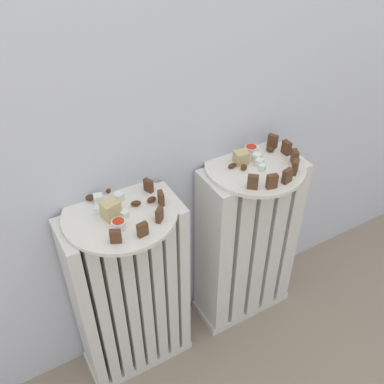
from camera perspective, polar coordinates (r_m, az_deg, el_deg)
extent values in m
cube|color=silver|center=(1.66, -7.01, -19.69)|extent=(0.35, 0.16, 0.03)
cube|color=silver|center=(1.38, -14.06, -14.79)|extent=(0.03, 0.16, 0.62)
cube|color=silver|center=(1.38, -12.31, -14.16)|extent=(0.03, 0.16, 0.62)
cube|color=silver|center=(1.39, -10.58, -13.53)|extent=(0.03, 0.16, 0.62)
cube|color=silver|center=(1.39, -8.88, -12.90)|extent=(0.03, 0.16, 0.62)
cube|color=silver|center=(1.40, -7.21, -12.26)|extent=(0.03, 0.16, 0.62)
cube|color=silver|center=(1.41, -5.57, -11.62)|extent=(0.03, 0.16, 0.62)
cube|color=silver|center=(1.42, -3.96, -10.98)|extent=(0.03, 0.16, 0.62)
cube|color=silver|center=(1.43, -2.38, -10.34)|extent=(0.03, 0.16, 0.62)
cube|color=silver|center=(1.78, 6.32, -13.74)|extent=(0.35, 0.16, 0.03)
cube|color=silver|center=(1.48, 2.72, -8.21)|extent=(0.05, 0.16, 0.62)
cube|color=silver|center=(1.51, 4.98, -7.23)|extent=(0.05, 0.16, 0.62)
cube|color=silver|center=(1.54, 7.15, -6.29)|extent=(0.05, 0.16, 0.62)
cube|color=silver|center=(1.58, 9.21, -5.37)|extent=(0.05, 0.16, 0.62)
cube|color=silver|center=(1.61, 11.19, -4.49)|extent=(0.05, 0.16, 0.62)
cylinder|color=silver|center=(1.17, -9.38, -2.77)|extent=(0.31, 0.31, 0.01)
cylinder|color=silver|center=(1.34, 8.18, 3.36)|extent=(0.31, 0.31, 0.01)
cube|color=#56351E|center=(1.07, -9.92, -5.71)|extent=(0.03, 0.02, 0.04)
cube|color=#56351E|center=(1.08, -6.46, -4.88)|extent=(0.03, 0.02, 0.04)
cube|color=#56351E|center=(1.12, -4.26, -2.97)|extent=(0.03, 0.03, 0.04)
cube|color=#56351E|center=(1.17, -4.06, -0.80)|extent=(0.02, 0.03, 0.04)
cube|color=#56351E|center=(1.21, -5.69, 0.84)|extent=(0.02, 0.03, 0.04)
cube|color=tan|center=(1.14, -10.54, -2.26)|extent=(0.05, 0.05, 0.05)
cube|color=white|center=(1.20, -12.12, -0.84)|extent=(0.03, 0.03, 0.02)
cube|color=white|center=(1.16, -11.88, -2.32)|extent=(0.03, 0.03, 0.02)
cube|color=white|center=(1.20, -9.49, -0.65)|extent=(0.03, 0.03, 0.02)
cube|color=white|center=(1.14, -8.81, -2.85)|extent=(0.02, 0.02, 0.02)
ellipsoid|color=#4C2814|center=(1.18, -7.32, -1.46)|extent=(0.03, 0.02, 0.02)
ellipsoid|color=#4C2814|center=(1.18, -5.29, -0.98)|extent=(0.03, 0.02, 0.02)
ellipsoid|color=#4C2814|center=(1.23, -10.99, 0.30)|extent=(0.02, 0.03, 0.02)
ellipsoid|color=#4C2814|center=(1.22, -13.16, -0.70)|extent=(0.02, 0.02, 0.02)
cylinder|color=white|center=(1.11, -9.51, -4.23)|extent=(0.04, 0.04, 0.02)
cylinder|color=red|center=(1.11, -9.55, -3.98)|extent=(0.03, 0.03, 0.01)
cube|color=#56351E|center=(1.23, 7.93, 1.30)|extent=(0.03, 0.03, 0.04)
cube|color=#56351E|center=(1.24, 10.37, 1.37)|extent=(0.03, 0.02, 0.04)
cube|color=#56351E|center=(1.27, 12.30, 2.06)|extent=(0.03, 0.02, 0.04)
cube|color=#56351E|center=(1.31, 13.29, 3.19)|extent=(0.03, 0.03, 0.04)
cube|color=#56351E|center=(1.36, 13.22, 4.48)|extent=(0.03, 0.03, 0.04)
cube|color=#56351E|center=(1.39, 12.19, 5.66)|extent=(0.02, 0.03, 0.04)
cube|color=#56351E|center=(1.42, 10.46, 6.54)|extent=(0.03, 0.03, 0.04)
cube|color=tan|center=(1.33, 6.40, 4.50)|extent=(0.05, 0.04, 0.04)
cube|color=white|center=(1.33, 8.75, 3.79)|extent=(0.03, 0.03, 0.02)
cube|color=white|center=(1.31, 9.11, 3.18)|extent=(0.03, 0.03, 0.02)
cube|color=white|center=(1.35, 8.40, 4.48)|extent=(0.03, 0.03, 0.02)
ellipsoid|color=#4C2814|center=(1.31, 5.24, 3.43)|extent=(0.03, 0.02, 0.01)
ellipsoid|color=#4C2814|center=(1.40, 10.14, 5.48)|extent=(0.03, 0.03, 0.02)
ellipsoid|color=#4C2814|center=(1.31, 6.76, 3.23)|extent=(0.03, 0.02, 0.02)
cylinder|color=white|center=(1.38, 7.68, 5.44)|extent=(0.04, 0.04, 0.02)
cylinder|color=red|center=(1.38, 7.70, 5.66)|extent=(0.03, 0.03, 0.01)
cube|color=#B7B7BC|center=(1.15, -10.38, -3.14)|extent=(0.02, 0.07, 0.00)
cube|color=#B7B7BC|center=(1.20, -10.79, -1.46)|extent=(0.02, 0.03, 0.00)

